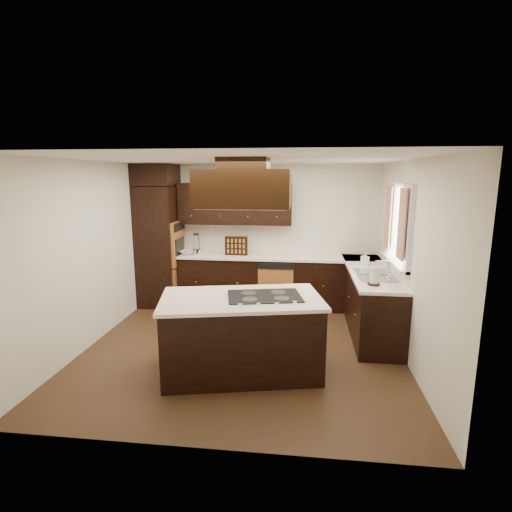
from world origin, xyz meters
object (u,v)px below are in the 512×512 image
(spice_rack, at_px, (236,246))
(island, at_px, (242,336))
(range_hood, at_px, (244,188))
(oven_column, at_px, (159,246))

(spice_rack, bearing_deg, island, -77.97)
(island, height_order, range_hood, range_hood)
(island, bearing_deg, oven_column, 115.69)
(oven_column, distance_m, range_hood, 3.13)
(oven_column, xyz_separation_m, range_hood, (1.88, -2.25, 1.10))
(range_hood, bearing_deg, spice_rack, 101.83)
(oven_column, distance_m, island, 3.08)
(island, bearing_deg, spice_rack, 88.59)
(range_hood, bearing_deg, oven_column, 129.74)
(range_hood, xyz_separation_m, spice_rack, (-0.49, 2.33, -1.08))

